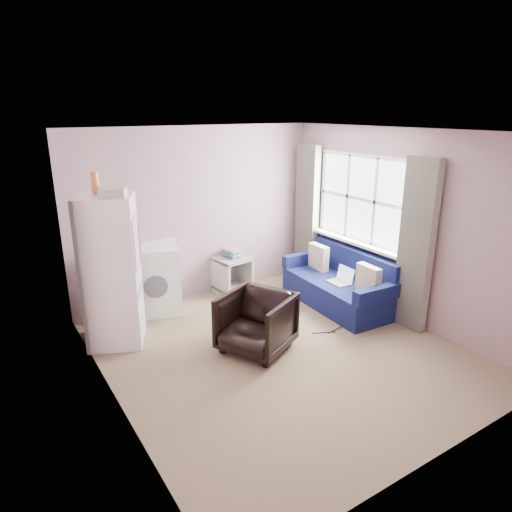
{
  "coord_description": "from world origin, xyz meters",
  "views": [
    {
      "loc": [
        -2.8,
        -3.87,
        2.72
      ],
      "look_at": [
        0.05,
        0.6,
        1.0
      ],
      "focal_mm": 32.0,
      "sensor_mm": 36.0,
      "label": 1
    }
  ],
  "objects_px": {
    "side_table": "(232,271)",
    "washing_machine": "(154,277)",
    "armchair": "(256,320)",
    "fridge": "(111,270)",
    "sofa": "(341,285)"
  },
  "relations": [
    {
      "from": "side_table",
      "to": "washing_machine",
      "type": "bearing_deg",
      "value": -178.22
    },
    {
      "from": "washing_machine",
      "to": "sofa",
      "type": "relative_size",
      "value": 0.52
    },
    {
      "from": "armchair",
      "to": "side_table",
      "type": "relative_size",
      "value": 1.13
    },
    {
      "from": "armchair",
      "to": "washing_machine",
      "type": "bearing_deg",
      "value": 172.54
    },
    {
      "from": "fridge",
      "to": "sofa",
      "type": "bearing_deg",
      "value": 12.45
    },
    {
      "from": "armchair",
      "to": "washing_machine",
      "type": "relative_size",
      "value": 0.81
    },
    {
      "from": "armchair",
      "to": "fridge",
      "type": "distance_m",
      "value": 1.79
    },
    {
      "from": "armchair",
      "to": "sofa",
      "type": "height_order",
      "value": "sofa"
    },
    {
      "from": "armchair",
      "to": "sofa",
      "type": "relative_size",
      "value": 0.42
    },
    {
      "from": "armchair",
      "to": "sofa",
      "type": "xyz_separation_m",
      "value": [
        1.75,
        0.46,
        -0.1
      ]
    },
    {
      "from": "armchair",
      "to": "side_table",
      "type": "distance_m",
      "value": 1.87
    },
    {
      "from": "washing_machine",
      "to": "side_table",
      "type": "xyz_separation_m",
      "value": [
        1.26,
        0.04,
        -0.18
      ]
    },
    {
      "from": "armchair",
      "to": "side_table",
      "type": "bearing_deg",
      "value": 132.47
    },
    {
      "from": "armchair",
      "to": "washing_machine",
      "type": "xyz_separation_m",
      "value": [
        -0.6,
        1.71,
        0.11
      ]
    },
    {
      "from": "fridge",
      "to": "washing_machine",
      "type": "bearing_deg",
      "value": 64.9
    }
  ]
}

